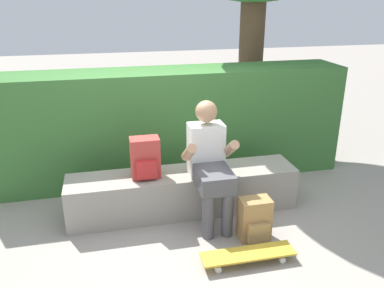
# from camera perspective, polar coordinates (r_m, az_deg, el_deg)

# --- Properties ---
(ground_plane) EXTENTS (24.00, 24.00, 0.00)m
(ground_plane) POSITION_cam_1_polar(r_m,az_deg,el_deg) (3.95, -0.32, -11.64)
(ground_plane) COLOR gray
(bench_main) EXTENTS (2.32, 0.46, 0.43)m
(bench_main) POSITION_cam_1_polar(r_m,az_deg,el_deg) (4.09, -1.25, -6.86)
(bench_main) COLOR gray
(bench_main) RESTS_ON ground
(person_skater) EXTENTS (0.49, 0.62, 1.18)m
(person_skater) POSITION_cam_1_polar(r_m,az_deg,el_deg) (3.77, 2.54, -2.38)
(person_skater) COLOR white
(person_skater) RESTS_ON ground
(skateboard_near_person) EXTENTS (0.80, 0.20, 0.09)m
(skateboard_near_person) POSITION_cam_1_polar(r_m,az_deg,el_deg) (3.48, 8.05, -15.45)
(skateboard_near_person) COLOR gold
(skateboard_near_person) RESTS_ON ground
(backpack_on_bench) EXTENTS (0.28, 0.23, 0.40)m
(backpack_on_bench) POSITION_cam_1_polar(r_m,az_deg,el_deg) (3.86, -6.74, -2.08)
(backpack_on_bench) COLOR #B23833
(backpack_on_bench) RESTS_ON bench_main
(backpack_on_ground) EXTENTS (0.28, 0.23, 0.40)m
(backpack_on_ground) POSITION_cam_1_polar(r_m,az_deg,el_deg) (3.71, 9.02, -10.74)
(backpack_on_ground) COLOR #A37A47
(backpack_on_ground) RESTS_ON ground
(hedge_row) EXTENTS (4.17, 0.63, 1.31)m
(hedge_row) POSITION_cam_1_polar(r_m,az_deg,el_deg) (4.73, -3.37, 2.80)
(hedge_row) COLOR #366930
(hedge_row) RESTS_ON ground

